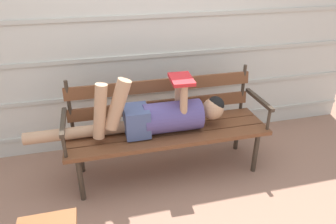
# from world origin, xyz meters

# --- Properties ---
(ground_plane) EXTENTS (12.00, 12.00, 0.00)m
(ground_plane) POSITION_xyz_m (0.00, 0.00, 0.00)
(ground_plane) COLOR #936B56
(house_siding) EXTENTS (4.51, 0.08, 2.22)m
(house_siding) POSITION_xyz_m (0.00, 0.78, 1.11)
(house_siding) COLOR beige
(house_siding) RESTS_ON ground
(park_bench) EXTENTS (1.74, 0.51, 0.88)m
(park_bench) POSITION_xyz_m (-0.00, 0.22, 0.48)
(park_bench) COLOR brown
(park_bench) RESTS_ON ground
(reclining_person) EXTENTS (1.68, 0.26, 0.54)m
(reclining_person) POSITION_xyz_m (-0.10, 0.15, 0.59)
(reclining_person) COLOR #514784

